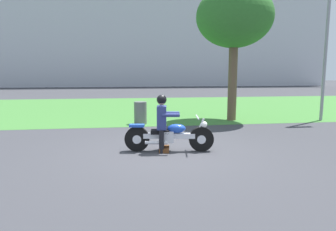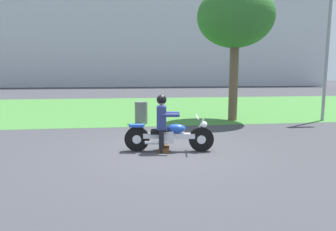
{
  "view_description": "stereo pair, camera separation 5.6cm",
  "coord_description": "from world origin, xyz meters",
  "px_view_note": "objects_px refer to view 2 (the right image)",
  "views": [
    {
      "loc": [
        -0.95,
        -7.0,
        1.9
      ],
      "look_at": [
        0.07,
        0.25,
        0.85
      ],
      "focal_mm": 32.06,
      "sensor_mm": 36.0,
      "label": 1
    },
    {
      "loc": [
        -0.89,
        -7.01,
        1.9
      ],
      "look_at": [
        0.07,
        0.25,
        0.85
      ],
      "focal_mm": 32.06,
      "sensor_mm": 36.0,
      "label": 2
    }
  ],
  "objects_px": {
    "rider_lead": "(162,119)",
    "streetlight_pole": "(332,24)",
    "tree_roadside": "(235,18)",
    "trash_can": "(141,113)",
    "motorcycle_lead": "(169,136)"
  },
  "relations": [
    {
      "from": "tree_roadside",
      "to": "trash_can",
      "type": "relative_size",
      "value": 6.29
    },
    {
      "from": "rider_lead",
      "to": "streetlight_pole",
      "type": "xyz_separation_m",
      "value": [
        6.97,
        3.82,
        2.93
      ]
    },
    {
      "from": "streetlight_pole",
      "to": "rider_lead",
      "type": "bearing_deg",
      "value": -151.25
    },
    {
      "from": "streetlight_pole",
      "to": "trash_can",
      "type": "xyz_separation_m",
      "value": [
        -7.31,
        0.18,
        -3.32
      ]
    },
    {
      "from": "rider_lead",
      "to": "tree_roadside",
      "type": "height_order",
      "value": "tree_roadside"
    },
    {
      "from": "rider_lead",
      "to": "tree_roadside",
      "type": "xyz_separation_m",
      "value": [
        3.34,
        4.4,
        3.18
      ]
    },
    {
      "from": "trash_can",
      "to": "motorcycle_lead",
      "type": "bearing_deg",
      "value": -82.8
    },
    {
      "from": "tree_roadside",
      "to": "trash_can",
      "type": "height_order",
      "value": "tree_roadside"
    },
    {
      "from": "streetlight_pole",
      "to": "trash_can",
      "type": "distance_m",
      "value": 8.03
    },
    {
      "from": "tree_roadside",
      "to": "streetlight_pole",
      "type": "bearing_deg",
      "value": -9.09
    },
    {
      "from": "streetlight_pole",
      "to": "trash_can",
      "type": "bearing_deg",
      "value": 178.59
    },
    {
      "from": "tree_roadside",
      "to": "streetlight_pole",
      "type": "relative_size",
      "value": 0.87
    },
    {
      "from": "motorcycle_lead",
      "to": "trash_can",
      "type": "height_order",
      "value": "motorcycle_lead"
    },
    {
      "from": "tree_roadside",
      "to": "streetlight_pole",
      "type": "height_order",
      "value": "streetlight_pole"
    },
    {
      "from": "tree_roadside",
      "to": "streetlight_pole",
      "type": "distance_m",
      "value": 3.69
    }
  ]
}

